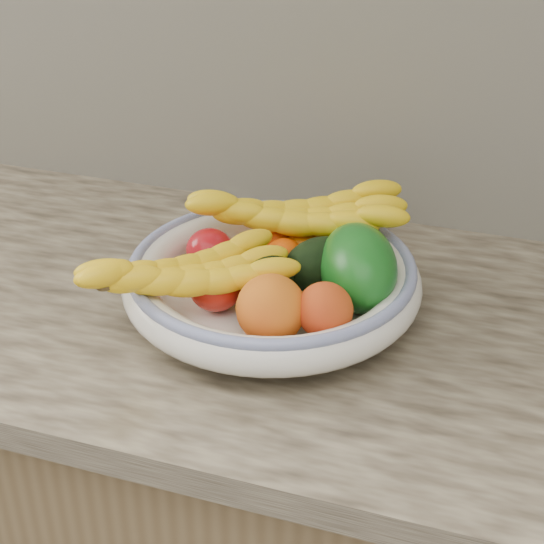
{
  "coord_description": "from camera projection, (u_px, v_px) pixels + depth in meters",
  "views": [
    {
      "loc": [
        0.3,
        0.77,
        1.5
      ],
      "look_at": [
        0.0,
        1.66,
        0.96
      ],
      "focal_mm": 55.0,
      "sensor_mm": 36.0,
      "label": 1
    }
  ],
  "objects": [
    {
      "name": "avocado_right",
      "position": [
        320.0,
        264.0,
        1.09
      ],
      "size": [
        0.12,
        0.13,
        0.07
      ],
      "primitive_type": "ellipsoid",
      "rotation": [
        0.0,
        0.0,
        -0.74
      ],
      "color": "black",
      "rests_on": "fruit_bowl"
    },
    {
      "name": "tomato_left",
      "position": [
        210.0,
        250.0,
        1.13
      ],
      "size": [
        0.07,
        0.07,
        0.06
      ],
      "primitive_type": "ellipsoid",
      "rotation": [
        0.0,
        0.0,
        -0.14
      ],
      "color": "#A90F16",
      "rests_on": "fruit_bowl"
    },
    {
      "name": "green_mango",
      "position": [
        358.0,
        267.0,
        1.06
      ],
      "size": [
        0.18,
        0.19,
        0.13
      ],
      "primitive_type": "ellipsoid",
      "rotation": [
        0.0,
        0.31,
        0.45
      ],
      "color": "#0F5313",
      "rests_on": "fruit_bowl"
    },
    {
      "name": "clementine_back_left",
      "position": [
        276.0,
        238.0,
        1.18
      ],
      "size": [
        0.06,
        0.06,
        0.05
      ],
      "primitive_type": "ellipsoid",
      "rotation": [
        0.0,
        0.0,
        -0.11
      ],
      "color": "#FF5805",
      "rests_on": "fruit_bowl"
    },
    {
      "name": "kitchen_counter",
      "position": [
        277.0,
        528.0,
        1.35
      ],
      "size": [
        2.44,
        0.66,
        1.4
      ],
      "color": "brown",
      "rests_on": "ground"
    },
    {
      "name": "tomato_near_left",
      "position": [
        216.0,
        287.0,
        1.05
      ],
      "size": [
        0.07,
        0.07,
        0.06
      ],
      "primitive_type": "ellipsoid",
      "rotation": [
        0.0,
        0.0,
        0.01
      ],
      "color": "red",
      "rests_on": "fruit_bowl"
    },
    {
      "name": "banana_bunch_back",
      "position": [
        296.0,
        220.0,
        1.15
      ],
      "size": [
        0.34,
        0.21,
        0.09
      ],
      "primitive_type": null,
      "rotation": [
        0.0,
        0.0,
        0.31
      ],
      "color": "yellow",
      "rests_on": "fruit_bowl"
    },
    {
      "name": "clementine_back_right",
      "position": [
        304.0,
        245.0,
        1.16
      ],
      "size": [
        0.06,
        0.06,
        0.04
      ],
      "primitive_type": "ellipsoid",
      "rotation": [
        0.0,
        0.0,
        -0.37
      ],
      "color": "orange",
      "rests_on": "fruit_bowl"
    },
    {
      "name": "avocado_center",
      "position": [
        267.0,
        278.0,
        1.06
      ],
      "size": [
        0.08,
        0.11,
        0.07
      ],
      "primitive_type": "ellipsoid",
      "rotation": [
        0.0,
        0.0,
        0.1
      ],
      "color": "black",
      "rests_on": "fruit_bowl"
    },
    {
      "name": "peach_front",
      "position": [
        271.0,
        309.0,
        0.99
      ],
      "size": [
        0.1,
        0.1,
        0.09
      ],
      "primitive_type": "ellipsoid",
      "rotation": [
        0.0,
        0.0,
        -0.21
      ],
      "color": "orange",
      "rests_on": "fruit_bowl"
    },
    {
      "name": "peach_right",
      "position": [
        325.0,
        310.0,
        0.99
      ],
      "size": [
        0.08,
        0.08,
        0.07
      ],
      "primitive_type": "ellipsoid",
      "rotation": [
        0.0,
        0.0,
        -0.25
      ],
      "color": "orange",
      "rests_on": "fruit_bowl"
    },
    {
      "name": "fruit_bowl",
      "position": [
        272.0,
        280.0,
        1.09
      ],
      "size": [
        0.39,
        0.39,
        0.08
      ],
      "color": "white",
      "rests_on": "kitchen_counter"
    },
    {
      "name": "banana_bunch_front",
      "position": [
        187.0,
        279.0,
        1.02
      ],
      "size": [
        0.29,
        0.27,
        0.08
      ],
      "primitive_type": null,
      "rotation": [
        0.0,
        0.0,
        0.72
      ],
      "color": "yellow",
      "rests_on": "fruit_bowl"
    },
    {
      "name": "clementine_back_mid",
      "position": [
        284.0,
        256.0,
        1.13
      ],
      "size": [
        0.06,
        0.06,
        0.05
      ],
      "primitive_type": "ellipsoid",
      "rotation": [
        0.0,
        0.0,
        0.12
      ],
      "color": "#FD5505",
      "rests_on": "fruit_bowl"
    }
  ]
}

